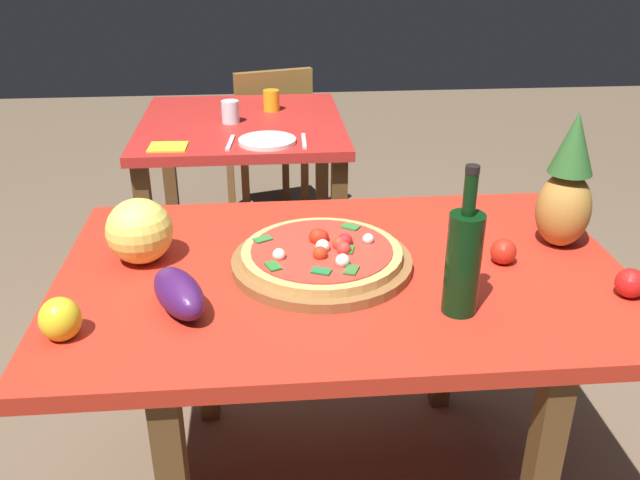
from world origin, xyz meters
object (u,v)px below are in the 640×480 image
pizza (322,252)px  bell_pepper (60,319)px  pineapple_left (567,188)px  pizza_board (322,262)px  drinking_glass_juice (271,100)px  napkin_folded (168,147)px  background_table (243,147)px  dining_chair (269,136)px  knife_utensil (304,141)px  dinner_plate (267,141)px  tomato_at_corner (468,222)px  tomato_near_board (630,283)px  fork_utensil (230,143)px  wine_bottle (463,260)px  tomato_beside_pepper (503,252)px  display_table (342,298)px  drinking_glass_water (230,112)px  melon (139,231)px  eggplant (179,293)px

pizza → bell_pepper: 0.62m
pineapple_left → pizza_board: bearing=-173.3°
drinking_glass_juice → napkin_folded: (-0.40, -0.50, -0.04)m
background_table → bell_pepper: 1.64m
dining_chair → pineapple_left: bearing=94.5°
knife_utensil → drinking_glass_juice: bearing=105.4°
dining_chair → dinner_plate: 1.03m
pineapple_left → napkin_folded: size_ratio=2.54×
tomato_at_corner → pizza_board: bearing=-158.1°
pineapple_left → tomato_near_board: 0.31m
tomato_near_board → fork_utensil: 1.54m
pizza → dinner_plate: size_ratio=1.79×
wine_bottle → napkin_folded: bearing=122.1°
bell_pepper → drinking_glass_juice: size_ratio=1.03×
tomato_beside_pepper → pineapple_left: bearing=27.0°
napkin_folded → dinner_plate: bearing=4.2°
dining_chair → fork_utensil: size_ratio=4.72×
display_table → dining_chair: (-0.15, 2.02, -0.19)m
wine_bottle → drinking_glass_water: size_ratio=3.66×
pineapple_left → knife_utensil: pineapple_left is taller
bell_pepper → melon: bearing=71.2°
display_table → bell_pepper: bell_pepper is taller
display_table → background_table: size_ratio=1.54×
dining_chair → tomato_beside_pepper: bearing=89.0°
knife_utensil → pizza: bearing=-89.3°
pizza → dinner_plate: 1.03m
pizza_board → bell_pepper: bell_pepper is taller
drinking_glass_water → napkin_folded: size_ratio=0.66×
eggplant → dinner_plate: 1.22m
melon → tomato_beside_pepper: (0.90, -0.09, -0.05)m
dining_chair → tomato_near_board: dining_chair is taller
pizza → knife_utensil: pizza is taller
drinking_glass_juice → drinking_glass_water: bearing=-134.5°
melon → fork_utensil: (0.19, 0.95, -0.08)m
pizza_board → pizza: size_ratio=1.13×
melon → tomato_near_board: 1.16m
wine_bottle → eggplant: 0.62m
display_table → tomato_beside_pepper: size_ratio=21.52×
tomato_beside_pepper → drinking_glass_juice: 1.60m
tomato_near_board → pizza: bearing=163.6°
wine_bottle → napkin_folded: wine_bottle is taller
bell_pepper → drinking_glass_juice: drinking_glass_juice is taller
background_table → dining_chair: bearing=79.9°
eggplant → bell_pepper: bearing=-160.5°
display_table → drinking_glass_juice: bearing=95.4°
pizza_board → tomato_beside_pepper: (0.45, -0.02, 0.02)m
pizza_board → melon: size_ratio=2.71×
pineapple_left → eggplant: bearing=-165.2°
dining_chair → tomato_near_board: 2.37m
pizza → tomato_at_corner: (0.41, 0.17, -0.01)m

